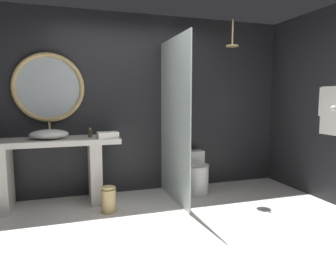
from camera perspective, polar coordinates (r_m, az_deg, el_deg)
name	(u,v)px	position (r m, az deg, el deg)	size (l,w,h in m)	color
ground_plane	(183,245)	(3.16, 2.72, -19.65)	(5.76, 5.76, 0.00)	silver
back_wall_panel	(138,104)	(4.65, -5.51, 5.54)	(4.80, 0.10, 2.60)	#232326
side_wall_right	(323,105)	(4.78, 26.76, 4.86)	(0.10, 2.47, 2.60)	#232326
vanity_counter	(51,163)	(4.27, -20.78, -4.90)	(1.74, 0.58, 0.88)	silver
vessel_sink	(49,134)	(4.19, -21.10, 0.05)	(0.48, 0.39, 0.20)	white
soap_dispenser	(90,133)	(4.17, -14.16, 0.22)	(0.05, 0.05, 0.13)	#3D3323
round_wall_mirror	(49,88)	(4.46, -21.16, 8.09)	(0.93, 0.06, 0.93)	tan
shower_glass_panel	(174,121)	(4.15, 1.18, 2.54)	(0.02, 1.17, 2.19)	silver
rain_shower_head	(232,43)	(4.66, 11.80, 16.27)	(0.18, 0.18, 0.38)	tan
toilet	(195,173)	(4.64, 4.93, -7.14)	(0.40, 0.54, 0.59)	white
waste_bin	(109,199)	(3.94, -10.89, -11.55)	(0.18, 0.18, 0.34)	tan
folded_hand_towel	(108,135)	(4.05, -11.06, -0.11)	(0.26, 0.16, 0.08)	silver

